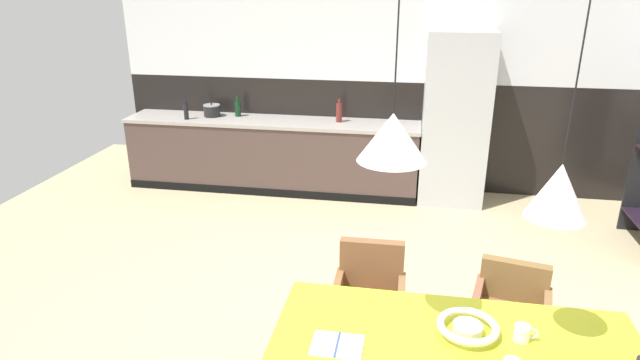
{
  "coord_description": "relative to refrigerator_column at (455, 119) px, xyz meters",
  "views": [
    {
      "loc": [
        0.35,
        -3.27,
        2.52
      ],
      "look_at": [
        -0.36,
        0.78,
        0.98
      ],
      "focal_mm": 30.08,
      "sensor_mm": 36.0,
      "label": 1
    }
  ],
  "objects": [
    {
      "name": "open_book",
      "position": [
        -0.81,
        -3.96,
        -0.28
      ],
      "size": [
        0.27,
        0.21,
        0.02
      ],
      "color": "white",
      "rests_on": "dining_table"
    },
    {
      "name": "bottle_spice_small",
      "position": [
        -3.26,
        -0.14,
        0.01
      ],
      "size": [
        0.06,
        0.06,
        0.27
      ],
      "color": "black",
      "rests_on": "kitchen_counter"
    },
    {
      "name": "armchair_head_of_table",
      "position": [
        -0.71,
        -3.0,
        -0.5
      ],
      "size": [
        0.5,
        0.48,
        0.8
      ],
      "rotation": [
        0.0,
        0.0,
        3.15
      ],
      "color": "brown",
      "rests_on": "ground"
    },
    {
      "name": "pendant_lamp_over_table_near",
      "position": [
        -0.58,
        -3.76,
        0.81
      ],
      "size": [
        0.34,
        0.34,
        0.98
      ],
      "color": "black"
    },
    {
      "name": "pendant_lamp_over_table_far",
      "position": [
        0.2,
        -3.78,
        0.59
      ],
      "size": [
        0.28,
        0.28,
        1.21
      ],
      "color": "black"
    },
    {
      "name": "cooking_pot",
      "position": [
        -3.0,
        0.06,
        -0.03
      ],
      "size": [
        0.21,
        0.21,
        0.17
      ],
      "color": "black",
      "rests_on": "kitchen_counter"
    },
    {
      "name": "back_wall_panel_upper",
      "position": [
        -0.85,
        0.36,
        1.04
      ],
      "size": [
        6.68,
        0.12,
        1.36
      ],
      "primitive_type": "cube",
      "color": "silver",
      "rests_on": "back_wall_splashback_dark"
    },
    {
      "name": "kitchen_counter",
      "position": [
        -2.21,
        -0.0,
        -0.55
      ],
      "size": [
        3.67,
        0.63,
        0.9
      ],
      "color": "#483733",
      "rests_on": "ground"
    },
    {
      "name": "refrigerator_column",
      "position": [
        0.0,
        0.0,
        0.0
      ],
      "size": [
        0.75,
        0.6,
        2.01
      ],
      "primitive_type": "cube",
      "color": "#ADAFB2",
      "rests_on": "ground"
    },
    {
      "name": "mug_short_terracotta",
      "position": [
        0.15,
        -3.74,
        -0.24
      ],
      "size": [
        0.13,
        0.08,
        0.09
      ],
      "color": "white",
      "rests_on": "dining_table"
    },
    {
      "name": "back_wall_splashback_dark",
      "position": [
        -0.85,
        0.36,
        -0.32
      ],
      "size": [
        6.68,
        0.12,
        1.36
      ],
      "primitive_type": "cube",
      "color": "black",
      "rests_on": "ground"
    },
    {
      "name": "dining_table",
      "position": [
        -0.19,
        -3.77,
        -0.32
      ],
      "size": [
        1.96,
        0.78,
        0.72
      ],
      "color": "gold",
      "rests_on": "ground"
    },
    {
      "name": "bottle_oil_tall",
      "position": [
        -1.37,
        0.05,
        0.01
      ],
      "size": [
        0.07,
        0.07,
        0.28
      ],
      "color": "maroon",
      "rests_on": "kitchen_counter"
    },
    {
      "name": "armchair_by_stool",
      "position": [
        0.24,
        -2.99,
        -0.53
      ],
      "size": [
        0.57,
        0.56,
        0.72
      ],
      "rotation": [
        0.0,
        0.0,
        2.93
      ],
      "color": "brown",
      "rests_on": "ground"
    },
    {
      "name": "ground_plane",
      "position": [
        -0.85,
        -3.0,
        -1.0
      ],
      "size": [
        8.89,
        8.89,
        0.0
      ],
      "primitive_type": "plane",
      "color": "tan"
    },
    {
      "name": "bottle_vinegar_dark",
      "position": [
        -2.68,
        0.12,
        -0.0
      ],
      "size": [
        0.08,
        0.08,
        0.26
      ],
      "color": "#0F3319",
      "rests_on": "kitchen_counter"
    },
    {
      "name": "fruit_bowl",
      "position": [
        -0.13,
        -3.74,
        -0.24
      ],
      "size": [
        0.33,
        0.33,
        0.07
      ],
      "color": "silver",
      "rests_on": "dining_table"
    }
  ]
}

